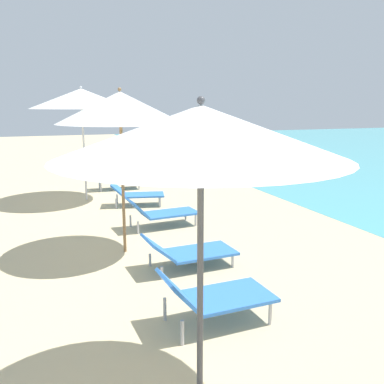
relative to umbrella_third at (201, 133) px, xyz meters
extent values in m
cylinder|color=#4C4C51|center=(0.00, 0.00, -1.21)|extent=(0.05, 0.05, 2.04)
cone|color=white|center=(0.00, 0.00, 0.00)|extent=(2.14, 2.14, 0.38)
sphere|color=#4C4C51|center=(0.00, 0.00, 0.23)|extent=(0.06, 0.06, 0.06)
cube|color=blue|center=(0.81, 1.17, -1.93)|extent=(0.99, 0.69, 0.04)
cube|color=blue|center=(0.19, 1.15, -1.76)|extent=(0.33, 0.66, 0.34)
cylinder|color=#B2B2B7|center=(1.18, 1.46, -2.09)|extent=(0.04, 0.04, 0.27)
cylinder|color=#B2B2B7|center=(1.20, 0.92, -2.09)|extent=(0.04, 0.04, 0.27)
cylinder|color=#B2B2B7|center=(0.12, 1.42, -2.09)|extent=(0.04, 0.04, 0.27)
cylinder|color=#B2B2B7|center=(0.15, 0.87, -2.09)|extent=(0.04, 0.04, 0.27)
cylinder|color=olive|center=(0.14, 3.83, -1.16)|extent=(0.05, 0.05, 2.13)
cone|color=white|center=(0.14, 3.83, 0.15)|extent=(2.01, 2.01, 0.50)
sphere|color=olive|center=(0.14, 3.83, 0.43)|extent=(0.06, 0.06, 0.06)
cube|color=blue|center=(1.32, 5.01, -1.96)|extent=(1.14, 0.68, 0.04)
cube|color=blue|center=(0.61, 4.95, -1.77)|extent=(0.40, 0.62, 0.37)
cylinder|color=#B2B2B7|center=(1.74, 5.30, -2.10)|extent=(0.04, 0.04, 0.24)
cylinder|color=#B2B2B7|center=(1.78, 4.81, -2.10)|extent=(0.04, 0.04, 0.24)
cylinder|color=#B2B2B7|center=(0.53, 5.19, -2.10)|extent=(0.04, 0.04, 0.24)
cylinder|color=#B2B2B7|center=(0.57, 4.70, -2.10)|extent=(0.04, 0.04, 0.24)
cube|color=blue|center=(1.11, 2.83, -2.01)|extent=(1.06, 0.70, 0.04)
cube|color=blue|center=(0.43, 2.79, -1.85)|extent=(0.40, 0.66, 0.31)
cylinder|color=#B2B2B7|center=(1.51, 3.12, -2.13)|extent=(0.04, 0.04, 0.19)
cylinder|color=#B2B2B7|center=(1.54, 2.58, -2.13)|extent=(0.04, 0.04, 0.19)
cylinder|color=#B2B2B7|center=(0.38, 3.06, -2.13)|extent=(0.04, 0.04, 0.19)
cylinder|color=#B2B2B7|center=(0.41, 2.52, -2.13)|extent=(0.04, 0.04, 0.19)
cylinder|color=silver|center=(-0.03, 8.03, -1.07)|extent=(0.05, 0.05, 2.32)
cone|color=white|center=(-0.03, 8.03, 0.34)|extent=(2.50, 2.50, 0.49)
sphere|color=silver|center=(-0.03, 8.03, 0.61)|extent=(0.06, 0.06, 0.06)
cube|color=blue|center=(1.17, 9.09, -1.96)|extent=(1.01, 0.64, 0.04)
cube|color=blue|center=(0.51, 9.12, -1.80)|extent=(0.38, 0.61, 0.30)
cylinder|color=#B2B2B7|center=(1.57, 9.31, -2.10)|extent=(0.04, 0.04, 0.25)
cylinder|color=#B2B2B7|center=(1.55, 8.82, -2.10)|extent=(0.04, 0.04, 0.25)
cylinder|color=#B2B2B7|center=(0.49, 9.37, -2.10)|extent=(0.04, 0.04, 0.25)
cylinder|color=#B2B2B7|center=(0.47, 8.88, -2.10)|extent=(0.04, 0.04, 0.25)
cube|color=blue|center=(1.23, 6.91, -1.96)|extent=(1.06, 0.78, 0.04)
cube|color=blue|center=(0.62, 7.05, -1.80)|extent=(0.45, 0.63, 0.31)
cylinder|color=#B2B2B7|center=(1.65, 7.05, -2.10)|extent=(0.04, 0.04, 0.24)
cylinder|color=#B2B2B7|center=(1.55, 6.59, -2.10)|extent=(0.04, 0.04, 0.24)
cylinder|color=#B2B2B7|center=(0.64, 7.29, -2.10)|extent=(0.04, 0.04, 0.24)
cylinder|color=#B2B2B7|center=(0.53, 6.83, -2.10)|extent=(0.04, 0.04, 0.24)
camera|label=1|loc=(-1.09, -2.78, 0.20)|focal=38.92mm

